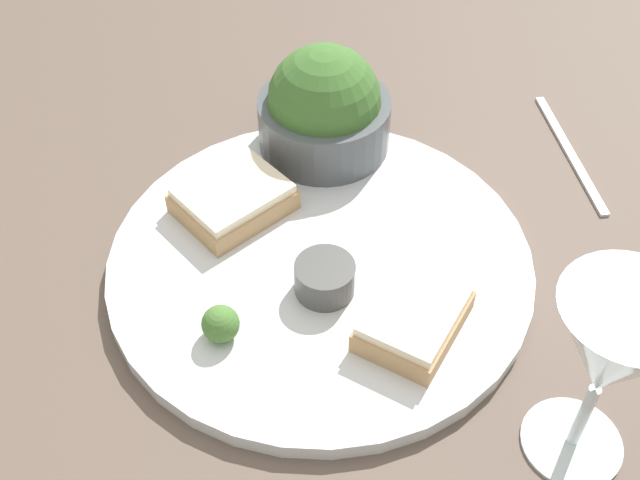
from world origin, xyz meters
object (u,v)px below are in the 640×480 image
(cheese_toast_far, at_px, (414,318))
(wine_glass, at_px, (611,355))
(sauce_ramekin, at_px, (325,277))
(fork, at_px, (570,151))
(cheese_toast_near, at_px, (233,199))
(salad_bowl, at_px, (324,110))

(cheese_toast_far, distance_m, wine_glass, 0.15)
(sauce_ramekin, relative_size, fork, 0.30)
(sauce_ramekin, xyz_separation_m, fork, (0.29, 0.01, -0.03))
(cheese_toast_near, height_order, wine_glass, wine_glass)
(fork, bearing_deg, cheese_toast_far, -163.95)
(sauce_ramekin, relative_size, cheese_toast_far, 0.46)
(cheese_toast_near, bearing_deg, salad_bowl, 12.23)
(sauce_ramekin, height_order, wine_glass, wine_glass)
(salad_bowl, distance_m, cheese_toast_far, 0.22)
(cheese_toast_near, height_order, cheese_toast_far, same)
(salad_bowl, xyz_separation_m, cheese_toast_far, (-0.07, -0.21, -0.03))
(salad_bowl, height_order, sauce_ramekin, salad_bowl)
(cheese_toast_far, height_order, wine_glass, wine_glass)
(salad_bowl, distance_m, sauce_ramekin, 0.17)
(cheese_toast_near, height_order, fork, cheese_toast_near)
(cheese_toast_far, bearing_deg, salad_bowl, 70.67)
(wine_glass, height_order, fork, wine_glass)
(wine_glass, bearing_deg, fork, 41.83)
(fork, bearing_deg, salad_bowl, 144.25)
(salad_bowl, xyz_separation_m, cheese_toast_near, (-0.11, -0.02, -0.03))
(salad_bowl, relative_size, sauce_ramekin, 2.54)
(sauce_ramekin, height_order, cheese_toast_near, same)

